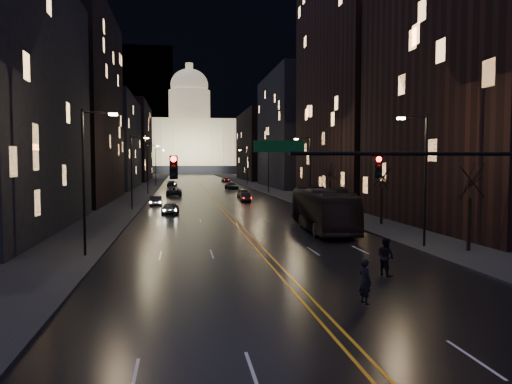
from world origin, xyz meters
name	(u,v)px	position (x,y,z in m)	size (l,w,h in m)	color
ground	(300,293)	(0.00, 0.00, 0.00)	(900.00, 900.00, 0.00)	black
road	(198,181)	(0.00, 130.00, 0.01)	(20.00, 320.00, 0.02)	black
sidewalk_left	(151,181)	(-14.00, 130.00, 0.08)	(8.00, 320.00, 0.16)	black
sidewalk_right	(244,181)	(14.00, 130.00, 0.08)	(8.00, 320.00, 0.16)	black
center_line	(198,181)	(0.00, 130.00, 0.03)	(0.62, 320.00, 0.01)	orange
building_left_mid	(68,105)	(-21.00, 54.00, 14.00)	(12.00, 30.00, 28.00)	black
building_left_far	(107,143)	(-21.00, 92.00, 10.00)	(12.00, 34.00, 20.00)	black
building_left_dist	(129,142)	(-21.00, 140.00, 12.00)	(12.00, 40.00, 24.00)	black
building_right_near	(478,93)	(21.00, 20.00, 12.00)	(12.00, 26.00, 24.00)	black
building_right_tall	(359,73)	(21.00, 50.00, 19.00)	(12.00, 30.00, 38.00)	black
building_right_mid	(294,131)	(21.00, 92.00, 13.00)	(12.00, 34.00, 26.00)	black
building_right_dist	(261,146)	(21.00, 140.00, 11.00)	(12.00, 40.00, 22.00)	black
mountain_ridge	(237,88)	(40.00, 380.00, 65.00)	(520.00, 60.00, 130.00)	black
capitol	(190,141)	(0.00, 250.00, 17.15)	(90.00, 50.00, 58.50)	black
traffic_signal	(427,178)	(5.91, 0.00, 5.10)	(17.29, 0.45, 7.00)	black
streetlamp_right_near	(423,173)	(10.81, 10.00, 5.08)	(2.13, 0.25, 9.00)	black
streetlamp_left_near	(87,174)	(-10.81, 10.00, 5.08)	(2.13, 0.25, 9.00)	black
streetlamp_right_mid	(309,168)	(10.81, 40.00, 5.08)	(2.13, 0.25, 9.00)	black
streetlamp_left_mid	(133,168)	(-10.81, 40.00, 5.08)	(2.13, 0.25, 9.00)	black
streetlamp_right_far	(268,166)	(10.81, 70.00, 5.08)	(2.13, 0.25, 9.00)	black
streetlamp_left_far	(149,166)	(-10.81, 70.00, 5.08)	(2.13, 0.25, 9.00)	black
streetlamp_right_dist	(246,165)	(10.81, 100.00, 5.08)	(2.13, 0.25, 9.00)	black
streetlamp_left_dist	(157,165)	(-10.81, 100.00, 5.08)	(2.13, 0.25, 9.00)	black
tree_right_near	(470,182)	(13.00, 8.00, 4.53)	(2.40, 2.40, 6.65)	black
tree_right_mid	(382,176)	(13.00, 22.00, 4.53)	(2.40, 2.40, 6.65)	black
tree_right_far	(330,173)	(13.00, 38.00, 4.53)	(2.40, 2.40, 6.65)	black
bus	(323,210)	(6.67, 19.36, 1.81)	(3.05, 13.03, 3.63)	black
oncoming_car_a	(170,208)	(-6.35, 34.56, 0.71)	(1.68, 4.17, 1.42)	black
oncoming_car_b	(156,201)	(-8.40, 45.35, 0.71)	(1.50, 4.30, 1.42)	black
oncoming_car_c	(174,192)	(-6.29, 65.19, 0.78)	(2.59, 5.61, 1.56)	black
oncoming_car_d	(172,184)	(-7.17, 97.68, 0.72)	(2.02, 4.96, 1.44)	black
receding_car_a	(246,197)	(4.17, 50.76, 0.66)	(1.40, 4.01, 1.32)	black
receding_car_b	(244,194)	(4.81, 57.93, 0.76)	(1.79, 4.46, 1.52)	black
receding_car_c	(231,186)	(5.43, 83.33, 0.79)	(2.21, 5.43, 1.57)	black
receding_car_d	(226,180)	(7.83, 122.74, 0.63)	(2.09, 4.54, 1.26)	black
pedestrian_a	(365,281)	(2.22, -2.00, 0.94)	(0.68, 0.45, 1.87)	black
pedestrian_b	(386,257)	(5.12, 2.69, 0.99)	(0.96, 0.53, 1.97)	black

